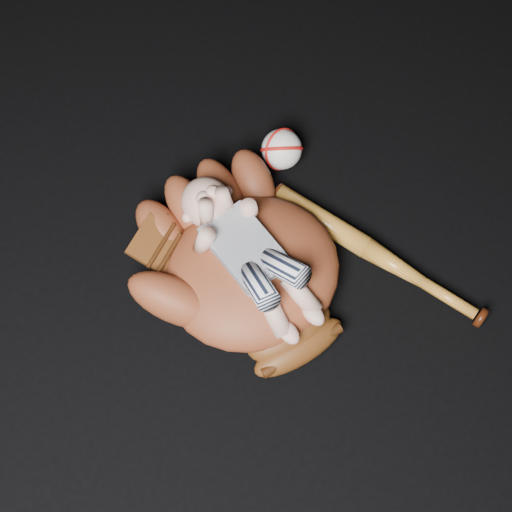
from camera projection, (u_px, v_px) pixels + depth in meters
name	position (u px, v px, depth m)	size (l,w,h in m)	color
baseball_glove	(252.00, 268.00, 1.34)	(0.42, 0.48, 0.15)	maroon
newborn_baby	(254.00, 258.00, 1.29)	(0.16, 0.35, 0.14)	#D8A18B
baseball_bat	(378.00, 255.00, 1.40)	(0.04, 0.48, 0.04)	#B37022
baseball	(282.00, 149.00, 1.48)	(0.09, 0.09, 0.09)	silver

